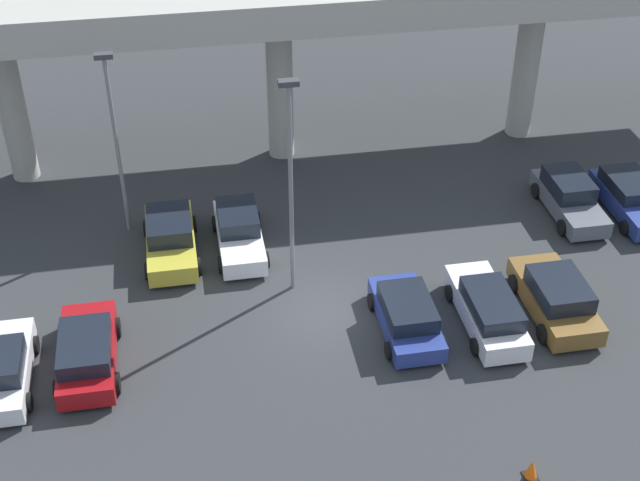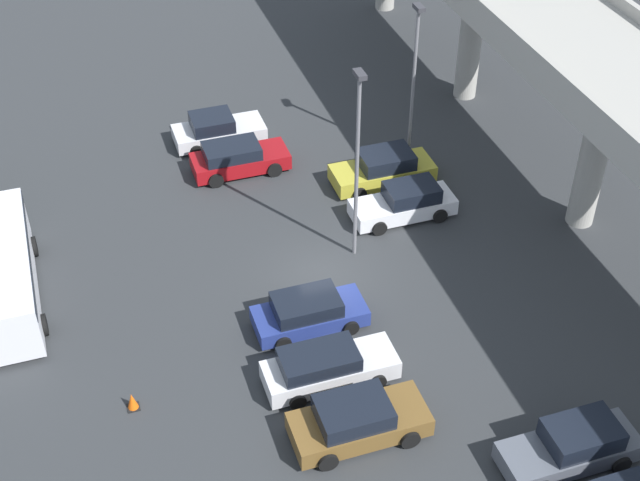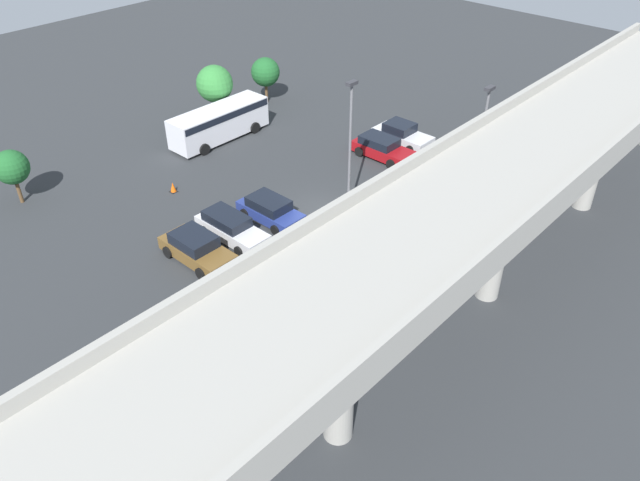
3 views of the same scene
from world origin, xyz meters
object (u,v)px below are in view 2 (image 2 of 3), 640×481
parked_car_1 (238,158)px  lamp_post_mid_lot (357,155)px  parked_car_7 (573,446)px  traffic_cone (132,401)px  lamp_post_near_aisle (414,72)px  parked_car_3 (405,203)px  shuttle_bus (3,270)px  parked_car_2 (383,169)px  parked_car_4 (309,312)px  parked_car_0 (217,130)px  parked_car_5 (327,367)px  parked_car_6 (358,421)px

parked_car_1 → lamp_post_mid_lot: bearing=-67.1°
parked_car_7 → traffic_cone: 15.07m
traffic_cone → lamp_post_near_aisle: bearing=127.4°
traffic_cone → parked_car_3: bearing=118.7°
shuttle_bus → lamp_post_mid_lot: bearing=83.2°
parked_car_2 → parked_car_4: size_ratio=1.10×
parked_car_2 → lamp_post_near_aisle: 4.67m
parked_car_0 → parked_car_1: size_ratio=0.98×
shuttle_bus → traffic_cone: (7.28, 3.79, -1.15)m
parked_car_1 → lamp_post_mid_lot: lamp_post_mid_lot is taller
parked_car_1 → parked_car_7: size_ratio=0.97×
parked_car_3 → lamp_post_mid_lot: 5.52m
parked_car_5 → parked_car_4: bearing=85.3°
parked_car_0 → parked_car_2: 8.86m
parked_car_7 → parked_car_1: bearing=-72.6°
parked_car_1 → parked_car_2: (3.06, 6.24, 0.03)m
parked_car_6 → shuttle_bus: (-10.90, -10.87, 0.72)m
parked_car_2 → parked_car_7: (16.90, 0.02, -0.01)m
parked_car_1 → shuttle_bus: 12.45m
parked_car_0 → parked_car_2: bearing=-42.0°
parked_car_5 → parked_car_7: size_ratio=1.03×
parked_car_3 → parked_car_4: (5.34, -6.22, -0.04)m
lamp_post_mid_lot → traffic_cone: size_ratio=12.33×
parked_car_3 → parked_car_7: 14.16m
traffic_cone → parked_car_0: bearing=156.9°
parked_car_0 → lamp_post_near_aisle: size_ratio=0.57×
parked_car_5 → parked_car_7: (5.88, 6.53, 0.02)m
parked_car_0 → lamp_post_near_aisle: bearing=-26.3°
parked_car_3 → lamp_post_mid_lot: bearing=29.7°
traffic_cone → parked_car_2: bearing=126.9°
traffic_cone → parked_car_7: bearing=63.0°
parked_car_0 → lamp_post_mid_lot: 11.80m
parked_car_6 → traffic_cone: 7.97m
parked_car_1 → parked_car_6: (16.76, -0.08, 0.02)m
parked_car_0 → parked_car_6: bearing=-89.2°
lamp_post_near_aisle → traffic_cone: 19.86m
parked_car_0 → parked_car_7: bearing=-73.9°
lamp_post_near_aisle → shuttle_bus: bearing=-76.8°
parked_car_6 → lamp_post_near_aisle: size_ratio=0.60×
parked_car_7 → shuttle_bus: bearing=-39.3°
parked_car_0 → parked_car_3: parked_car_3 is taller
shuttle_bus → parked_car_6: bearing=44.9°
parked_car_5 → parked_car_6: 2.67m
parked_car_1 → lamp_post_mid_lot: size_ratio=0.53×
parked_car_2 → traffic_cone: size_ratio=6.87×
parked_car_7 → parked_car_5: bearing=-42.0°
parked_car_1 → parked_car_5: (14.09, -0.26, -0.00)m
parked_car_3 → parked_car_6: bearing=60.1°
parked_car_7 → lamp_post_near_aisle: (-18.60, 1.98, 3.87)m
parked_car_5 → lamp_post_mid_lot: lamp_post_mid_lot is taller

